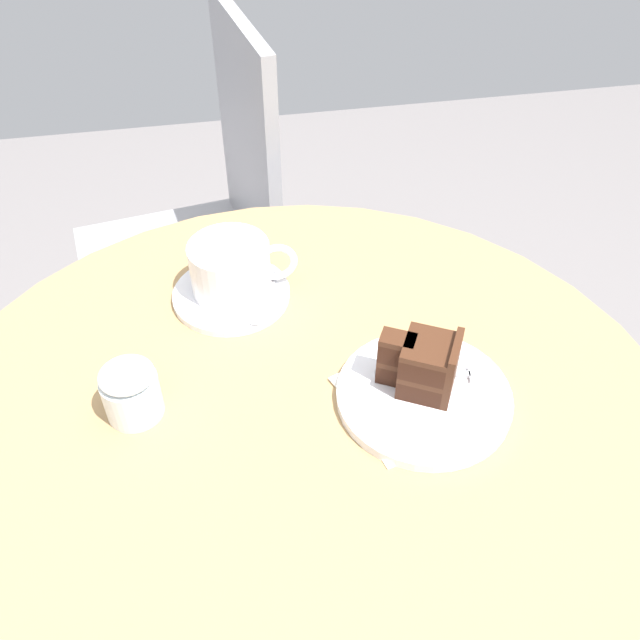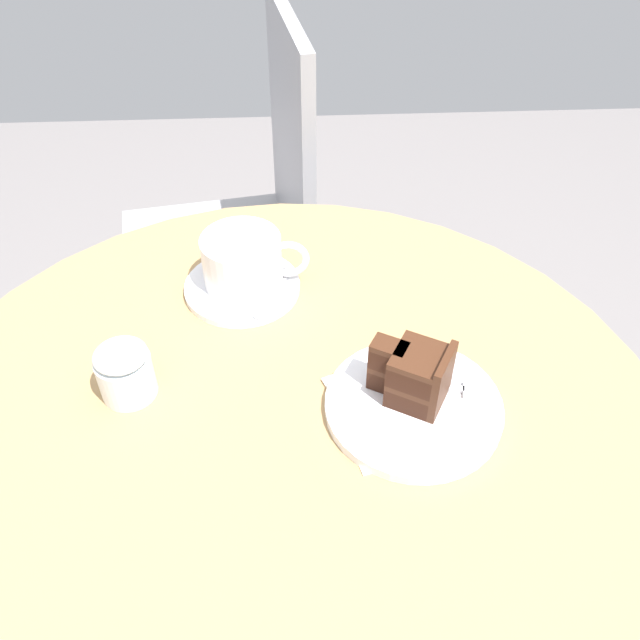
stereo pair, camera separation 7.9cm
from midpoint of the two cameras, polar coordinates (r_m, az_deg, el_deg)
cafe_table at (r=0.83m, az=-0.05°, el=-13.84°), size 0.86×0.86×0.73m
saucer at (r=0.89m, az=-4.05°, el=2.69°), size 0.15×0.15×0.01m
coffee_cup at (r=0.87m, az=-3.88°, el=4.98°), size 0.14×0.10×0.07m
teaspoon at (r=0.85m, az=-1.69°, el=1.42°), size 0.05×0.09×0.00m
cake_plate at (r=0.75m, az=10.87°, el=-7.32°), size 0.19×0.19×0.01m
cake_slice at (r=0.73m, az=11.08°, el=-4.72°), size 0.09×0.08×0.07m
fork at (r=0.77m, az=13.51°, el=-5.73°), size 0.14×0.04×0.00m
napkin at (r=0.76m, az=9.53°, el=-7.28°), size 0.16×0.18×0.00m
cafe_chair at (r=1.41m, az=-4.08°, el=9.24°), size 0.44×0.44×0.91m
sugar_pot at (r=0.76m, az=-13.30°, el=-4.38°), size 0.06×0.06×0.07m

